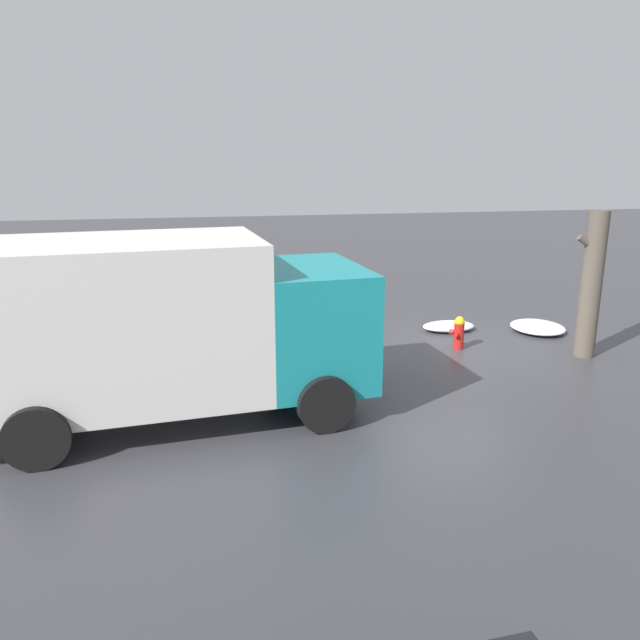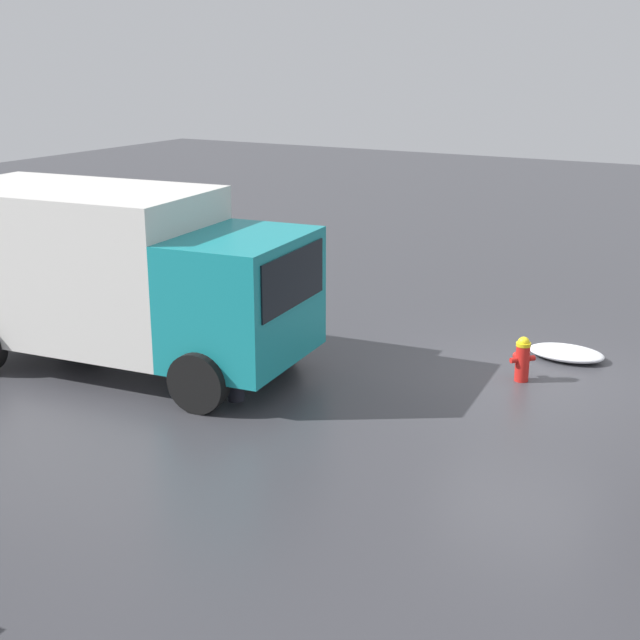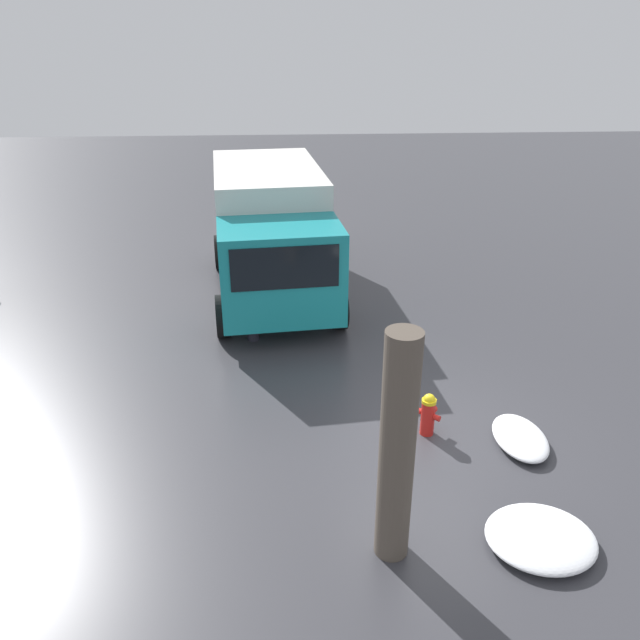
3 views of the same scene
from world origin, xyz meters
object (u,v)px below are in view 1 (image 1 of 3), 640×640
Objects in this scene: fire_hydrant at (459,332)px; delivery_truck at (164,323)px; tree_trunk at (591,285)px; pedestrian at (331,361)px.

fire_hydrant is 6.67m from delivery_truck.
fire_hydrant is at bearing -22.07° from tree_trunk.
delivery_truck is 3.78× the size of pedestrian.
tree_trunk is 6.21m from pedestrian.
fire_hydrant is at bearing 106.94° from delivery_truck.
delivery_truck is 2.70m from pedestrian.
delivery_truck is at bearing 64.66° from fire_hydrant.
tree_trunk reaches higher than delivery_truck.
tree_trunk is at bearing -159.97° from fire_hydrant.
delivery_truck reaches higher than pedestrian.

